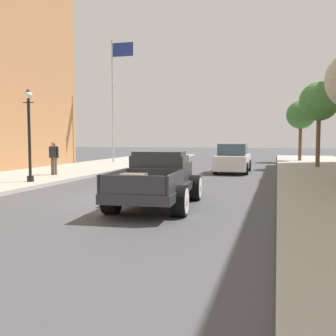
{
  "coord_description": "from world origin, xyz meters",
  "views": [
    {
      "loc": [
        4.48,
        -11.74,
        1.96
      ],
      "look_at": [
        1.07,
        0.53,
        1.0
      ],
      "focal_mm": 42.1,
      "sensor_mm": 36.0,
      "label": 1
    }
  ],
  "objects_px": {
    "flagpole": "(115,87)",
    "street_tree_farthest": "(301,115)",
    "pedestrian_sidewalk_left": "(54,156)",
    "street_tree_third": "(319,102)",
    "hotrod_truck_gunmetal": "(159,180)",
    "car_background_white": "(233,159)",
    "street_lamp_near": "(29,128)"
  },
  "relations": [
    {
      "from": "hotrod_truck_gunmetal",
      "to": "street_tree_farthest",
      "type": "relative_size",
      "value": 1.03
    },
    {
      "from": "street_tree_third",
      "to": "street_lamp_near",
      "type": "bearing_deg",
      "value": -135.3
    },
    {
      "from": "car_background_white",
      "to": "pedestrian_sidewalk_left",
      "type": "distance_m",
      "value": 9.84
    },
    {
      "from": "flagpole",
      "to": "street_lamp_near",
      "type": "bearing_deg",
      "value": -82.28
    },
    {
      "from": "flagpole",
      "to": "street_tree_third",
      "type": "bearing_deg",
      "value": -4.25
    },
    {
      "from": "pedestrian_sidewalk_left",
      "to": "street_lamp_near",
      "type": "bearing_deg",
      "value": -76.06
    },
    {
      "from": "hotrod_truck_gunmetal",
      "to": "pedestrian_sidewalk_left",
      "type": "relative_size",
      "value": 3.04
    },
    {
      "from": "flagpole",
      "to": "street_tree_farthest",
      "type": "relative_size",
      "value": 1.88
    },
    {
      "from": "car_background_white",
      "to": "street_tree_farthest",
      "type": "bearing_deg",
      "value": 69.42
    },
    {
      "from": "hotrod_truck_gunmetal",
      "to": "pedestrian_sidewalk_left",
      "type": "bearing_deg",
      "value": 139.46
    },
    {
      "from": "flagpole",
      "to": "street_tree_third",
      "type": "height_order",
      "value": "flagpole"
    },
    {
      "from": "street_tree_third",
      "to": "street_tree_farthest",
      "type": "bearing_deg",
      "value": 95.48
    },
    {
      "from": "pedestrian_sidewalk_left",
      "to": "street_lamp_near",
      "type": "distance_m",
      "value": 3.4
    },
    {
      "from": "car_background_white",
      "to": "hotrod_truck_gunmetal",
      "type": "bearing_deg",
      "value": -94.48
    },
    {
      "from": "flagpole",
      "to": "street_tree_third",
      "type": "xyz_separation_m",
      "value": [
        14.24,
        -1.06,
        -1.52
      ]
    },
    {
      "from": "street_lamp_near",
      "to": "street_tree_farthest",
      "type": "height_order",
      "value": "street_tree_farthest"
    },
    {
      "from": "pedestrian_sidewalk_left",
      "to": "street_tree_farthest",
      "type": "relative_size",
      "value": 0.34
    },
    {
      "from": "street_tree_third",
      "to": "street_tree_farthest",
      "type": "relative_size",
      "value": 1.1
    },
    {
      "from": "flagpole",
      "to": "street_tree_third",
      "type": "distance_m",
      "value": 14.36
    },
    {
      "from": "hotrod_truck_gunmetal",
      "to": "street_tree_third",
      "type": "bearing_deg",
      "value": 69.51
    },
    {
      "from": "car_background_white",
      "to": "street_tree_farthest",
      "type": "xyz_separation_m",
      "value": [
        4.21,
        11.2,
        3.07
      ]
    },
    {
      "from": "flagpole",
      "to": "hotrod_truck_gunmetal",
      "type": "bearing_deg",
      "value": -63.1
    },
    {
      "from": "car_background_white",
      "to": "street_tree_third",
      "type": "distance_m",
      "value": 7.2
    },
    {
      "from": "flagpole",
      "to": "street_tree_farthest",
      "type": "distance_m",
      "value": 15.02
    },
    {
      "from": "car_background_white",
      "to": "street_lamp_near",
      "type": "xyz_separation_m",
      "value": [
        -7.53,
        -8.34,
        1.62
      ]
    },
    {
      "from": "street_lamp_near",
      "to": "street_tree_farthest",
      "type": "xyz_separation_m",
      "value": [
        11.74,
        19.55,
        1.45
      ]
    },
    {
      "from": "street_tree_farthest",
      "to": "car_background_white",
      "type": "bearing_deg",
      "value": -110.58
    },
    {
      "from": "car_background_white",
      "to": "street_tree_farthest",
      "type": "distance_m",
      "value": 12.35
    },
    {
      "from": "pedestrian_sidewalk_left",
      "to": "street_tree_third",
      "type": "xyz_separation_m",
      "value": [
        13.19,
        9.25,
        3.16
      ]
    },
    {
      "from": "flagpole",
      "to": "street_tree_farthest",
      "type": "bearing_deg",
      "value": 24.55
    },
    {
      "from": "hotrod_truck_gunmetal",
      "to": "street_lamp_near",
      "type": "bearing_deg",
      "value": 153.81
    },
    {
      "from": "pedestrian_sidewalk_left",
      "to": "street_tree_third",
      "type": "height_order",
      "value": "street_tree_third"
    }
  ]
}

